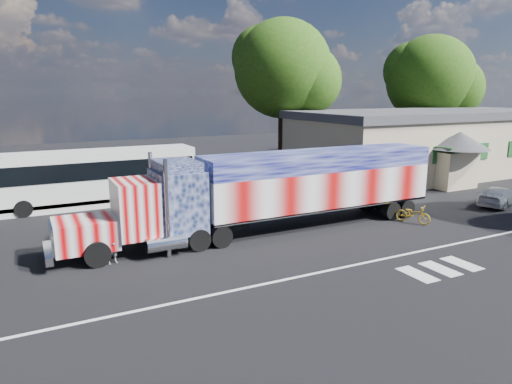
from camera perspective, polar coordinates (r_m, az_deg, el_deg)
name	(u,v)px	position (r m, az deg, el deg)	size (l,w,h in m)	color
ground	(287,247)	(20.14, 3.89, -6.93)	(100.00, 100.00, 0.00)	black
lane_markings	(376,270)	(18.25, 14.75, -9.39)	(30.00, 2.67, 0.01)	silver
semi_truck	(279,189)	(22.02, 2.86, 0.42)	(19.06, 3.01, 4.06)	black
coach_bus	(100,177)	(28.89, -18.95, 1.84)	(11.28, 2.62, 3.28)	white
hall_building	(428,142)	(40.45, 20.70, 5.86)	(22.40, 12.80, 5.20)	beige
parked_car	(498,196)	(30.88, 28.02, -0.46)	(1.58, 3.88, 1.13)	silver
woman	(112,245)	(18.94, -17.59, -6.37)	(0.55, 0.36, 1.50)	slate
bicycle	(413,214)	(24.99, 19.05, -2.62)	(0.63, 1.81, 0.95)	gold
tree_far_ne	(432,80)	(50.82, 21.12, 12.96)	(9.20, 8.76, 12.31)	black
tree_ne_a	(285,70)	(40.22, 3.60, 15.03)	(8.76, 8.35, 12.76)	black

